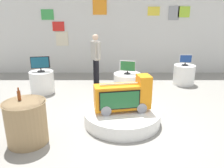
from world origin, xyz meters
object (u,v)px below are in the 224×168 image
object	(u,v)px
display_pedestal_left_rear	(42,82)
tv_on_left_rear	(40,63)
main_display_pedestal	(122,116)
bottle_on_side_table	(19,95)
side_table_round	(26,122)
tv_on_center_rear	(185,60)
novelty_firetruck_tv	(123,97)
shopper_browsing_near_truck	(96,56)
tv_on_right_rear	(127,67)
display_pedestal_right_rear	(127,85)
display_pedestal_center_rear	(184,75)

from	to	relation	value
display_pedestal_left_rear	tv_on_left_rear	xyz separation A→B (m)	(-0.00, -0.00, 0.58)
main_display_pedestal	bottle_on_side_table	xyz separation A→B (m)	(-1.92, -0.70, 0.78)
display_pedestal_left_rear	side_table_round	size ratio (longest dim) A/B	0.88
tv_on_left_rear	tv_on_center_rear	distance (m)	4.66
novelty_firetruck_tv	tv_on_left_rear	world-z (taller)	tv_on_left_rear
novelty_firetruck_tv	shopper_browsing_near_truck	bearing A→B (deg)	105.85
bottle_on_side_table	side_table_round	bearing A→B (deg)	-40.07
shopper_browsing_near_truck	tv_on_left_rear	bearing A→B (deg)	-153.49
tv_on_center_rear	tv_on_right_rear	xyz separation A→B (m)	(-2.01, -1.09, 0.02)
display_pedestal_left_rear	tv_on_center_rear	world-z (taller)	tv_on_center_rear
display_pedestal_left_rear	display_pedestal_right_rear	distance (m)	2.59
tv_on_center_rear	display_pedestal_right_rear	world-z (taller)	tv_on_center_rear
novelty_firetruck_tv	display_pedestal_right_rear	size ratio (longest dim) A/B	1.59
novelty_firetruck_tv	tv_on_center_rear	size ratio (longest dim) A/B	3.08
novelty_firetruck_tv	tv_on_left_rear	size ratio (longest dim) A/B	2.30
tv_on_left_rear	tv_on_right_rear	world-z (taller)	tv_on_left_rear
shopper_browsing_near_truck	tv_on_right_rear	bearing A→B (deg)	-46.84
tv_on_left_rear	main_display_pedestal	bearing A→B (deg)	-39.83
display_pedestal_left_rear	tv_on_right_rear	xyz separation A→B (m)	(2.58, -0.25, 0.54)
tv_on_left_rear	display_pedestal_right_rear	distance (m)	2.65
novelty_firetruck_tv	side_table_round	size ratio (longest dim) A/B	1.54
main_display_pedestal	bottle_on_side_table	distance (m)	2.18
display_pedestal_left_rear	display_pedestal_center_rear	bearing A→B (deg)	10.36
main_display_pedestal	tv_on_right_rear	world-z (taller)	tv_on_right_rear
tv_on_left_rear	shopper_browsing_near_truck	size ratio (longest dim) A/B	0.32
display_pedestal_left_rear	side_table_round	distance (m)	2.82
display_pedestal_left_rear	bottle_on_side_table	size ratio (longest dim) A/B	2.98
display_pedestal_right_rear	bottle_on_side_table	bearing A→B (deg)	-131.40
tv_on_center_rear	shopper_browsing_near_truck	distance (m)	2.99
main_display_pedestal	bottle_on_side_table	size ratio (longest dim) A/B	6.96
display_pedestal_left_rear	bottle_on_side_table	xyz separation A→B (m)	(0.44, -2.67, 0.59)
display_pedestal_center_rear	shopper_browsing_near_truck	size ratio (longest dim) A/B	0.42
bottle_on_side_table	tv_on_center_rear	bearing A→B (deg)	40.22
side_table_round	shopper_browsing_near_truck	world-z (taller)	shopper_browsing_near_truck
main_display_pedestal	display_pedestal_center_rear	xyz separation A→B (m)	(2.23, 2.81, 0.19)
bottle_on_side_table	main_display_pedestal	bearing A→B (deg)	20.18
display_pedestal_left_rear	side_table_round	xyz separation A→B (m)	(0.55, -2.76, 0.09)
tv_on_right_rear	bottle_on_side_table	size ratio (longest dim) A/B	1.88
tv_on_right_rear	side_table_round	size ratio (longest dim) A/B	0.55
tv_on_right_rear	bottle_on_side_table	world-z (taller)	bottle_on_side_table
bottle_on_side_table	shopper_browsing_near_truck	world-z (taller)	shopper_browsing_near_truck
main_display_pedestal	display_pedestal_center_rear	world-z (taller)	display_pedestal_center_rear
display_pedestal_center_rear	display_pedestal_left_rear	bearing A→B (deg)	-169.64
display_pedestal_center_rear	shopper_browsing_near_truck	distance (m)	3.06
display_pedestal_right_rear	tv_on_right_rear	xyz separation A→B (m)	(0.00, -0.00, 0.54)
tv_on_right_rear	side_table_round	xyz separation A→B (m)	(-2.03, -2.51, -0.45)
main_display_pedestal	tv_on_left_rear	bearing A→B (deg)	140.17
main_display_pedestal	tv_on_left_rear	distance (m)	3.16
tv_on_center_rear	display_pedestal_right_rear	xyz separation A→B (m)	(-2.01, -1.08, -0.52)
main_display_pedestal	bottle_on_side_table	bearing A→B (deg)	-159.82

